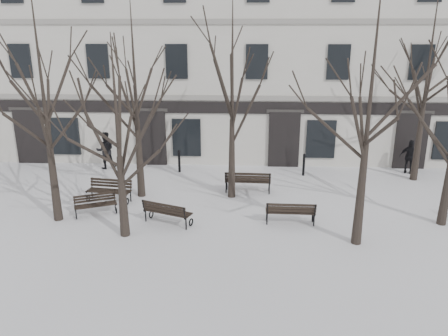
# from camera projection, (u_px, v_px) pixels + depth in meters

# --- Properties ---
(ground) EXTENTS (100.00, 100.00, 0.00)m
(ground) POSITION_uv_depth(u_px,v_px,m) (203.00, 230.00, 15.76)
(ground) COLOR white
(ground) RESTS_ON ground
(building) EXTENTS (40.40, 10.20, 11.40)m
(building) POSITION_uv_depth(u_px,v_px,m) (222.00, 54.00, 26.44)
(building) COLOR beige
(building) RESTS_ON ground
(tree_0) EXTENTS (5.88, 5.88, 8.41)m
(tree_0) POSITION_uv_depth(u_px,v_px,m) (41.00, 80.00, 15.04)
(tree_0) COLOR black
(tree_0) RESTS_ON ground
(tree_1) EXTENTS (4.79, 4.79, 6.84)m
(tree_1) POSITION_uv_depth(u_px,v_px,m) (116.00, 115.00, 14.07)
(tree_1) COLOR black
(tree_1) RESTS_ON ground
(tree_2) EXTENTS (5.90, 5.90, 8.43)m
(tree_2) POSITION_uv_depth(u_px,v_px,m) (372.00, 86.00, 13.20)
(tree_2) COLOR black
(tree_2) RESTS_ON ground
(tree_4) EXTENTS (5.66, 5.66, 8.09)m
(tree_4) POSITION_uv_depth(u_px,v_px,m) (135.00, 78.00, 17.49)
(tree_4) COLOR black
(tree_4) RESTS_ON ground
(tree_5) EXTENTS (5.69, 5.69, 8.13)m
(tree_5) POSITION_uv_depth(u_px,v_px,m) (232.00, 78.00, 17.39)
(tree_5) COLOR black
(tree_5) RESTS_ON ground
(tree_6) EXTENTS (6.17, 6.17, 8.81)m
(tree_6) POSITION_uv_depth(u_px,v_px,m) (429.00, 63.00, 19.43)
(tree_6) COLOR black
(tree_6) RESTS_ON ground
(bench_0) EXTENTS (1.66, 1.15, 0.80)m
(bench_0) POSITION_uv_depth(u_px,v_px,m) (95.00, 204.00, 16.97)
(bench_0) COLOR black
(bench_0) RESTS_ON ground
(bench_1) EXTENTS (1.92, 1.29, 0.92)m
(bench_1) POSITION_uv_depth(u_px,v_px,m) (167.00, 212.00, 16.06)
(bench_1) COLOR black
(bench_1) RESTS_ON ground
(bench_2) EXTENTS (1.83, 0.70, 0.91)m
(bench_2) POSITION_uv_depth(u_px,v_px,m) (291.00, 212.00, 16.09)
(bench_2) COLOR black
(bench_2) RESTS_ON ground
(bench_3) EXTENTS (1.91, 0.91, 0.93)m
(bench_3) POSITION_uv_depth(u_px,v_px,m) (109.00, 190.00, 18.27)
(bench_3) COLOR black
(bench_3) RESTS_ON ground
(bench_4) EXTENTS (2.03, 0.80, 1.01)m
(bench_4) POSITION_uv_depth(u_px,v_px,m) (248.00, 181.00, 19.24)
(bench_4) COLOR black
(bench_4) RESTS_ON ground
(bollard_a) EXTENTS (0.15, 0.15, 1.16)m
(bollard_a) POSITION_uv_depth(u_px,v_px,m) (179.00, 160.00, 22.02)
(bollard_a) COLOR black
(bollard_a) RESTS_ON ground
(bollard_b) EXTENTS (0.14, 0.14, 1.12)m
(bollard_b) POSITION_uv_depth(u_px,v_px,m) (304.00, 164.00, 21.50)
(bollard_b) COLOR black
(bollard_b) RESTS_ON ground
(pedestrian_b) EXTENTS (1.14, 1.02, 1.93)m
(pedestrian_b) POSITION_uv_depth(u_px,v_px,m) (107.00, 168.00, 22.83)
(pedestrian_b) COLOR black
(pedestrian_b) RESTS_ON ground
(pedestrian_c) EXTENTS (1.09, 0.80, 1.71)m
(pedestrian_c) POSITION_uv_depth(u_px,v_px,m) (408.00, 173.00, 22.00)
(pedestrian_c) COLOR black
(pedestrian_c) RESTS_ON ground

